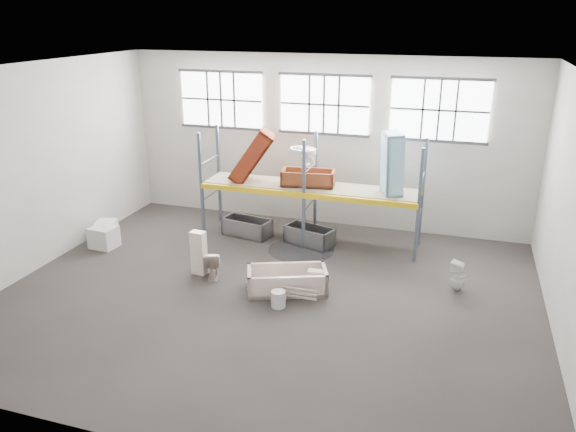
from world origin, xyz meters
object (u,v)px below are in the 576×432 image
at_px(cistern_tall, 199,253).
at_px(blue_tub_upright, 392,164).
at_px(steel_tub_right, 310,236).
at_px(rust_tub_flat, 308,178).
at_px(bathtub_beige, 287,280).
at_px(toilet_beige, 213,264).
at_px(toilet_white, 458,276).
at_px(bucket, 278,299).
at_px(steel_tub_left, 247,227).
at_px(carton_near, 104,237).

bearing_deg(cistern_tall, blue_tub_upright, 39.96).
distance_m(steel_tub_right, rust_tub_flat, 1.61).
distance_m(bathtub_beige, toilet_beige, 1.95).
distance_m(toilet_white, rust_tub_flat, 4.82).
height_order(toilet_white, bucket, toilet_white).
xyz_separation_m(bathtub_beige, steel_tub_left, (-2.14, 2.92, -0.02)).
height_order(toilet_beige, rust_tub_flat, rust_tub_flat).
bearing_deg(carton_near, steel_tub_left, 29.96).
relative_size(toilet_beige, steel_tub_left, 0.51).
bearing_deg(cistern_tall, toilet_beige, -6.14).
relative_size(bathtub_beige, blue_tub_upright, 1.13).
relative_size(cistern_tall, steel_tub_left, 0.80).
distance_m(steel_tub_left, blue_tub_upright, 4.54).
relative_size(toilet_beige, steel_tub_right, 0.52).
bearing_deg(toilet_white, toilet_beige, -64.18).
distance_m(cistern_tall, carton_near, 3.33).
xyz_separation_m(toilet_white, rust_tub_flat, (-4.16, 1.94, 1.46)).
bearing_deg(toilet_beige, bathtub_beige, 156.57).
xyz_separation_m(toilet_beige, blue_tub_upright, (3.80, 2.98, 2.05)).
xyz_separation_m(blue_tub_upright, bucket, (-1.81, -3.90, -2.21)).
distance_m(bathtub_beige, toilet_white, 3.95).
height_order(blue_tub_upright, carton_near, blue_tub_upright).
xyz_separation_m(cistern_tall, carton_near, (-3.24, 0.71, -0.26)).
bearing_deg(toilet_beige, cistern_tall, -30.71).
bearing_deg(bucket, carton_near, 163.06).
distance_m(bathtub_beige, steel_tub_right, 2.86).
bearing_deg(rust_tub_flat, toilet_white, -25.05).
bearing_deg(steel_tub_right, carton_near, -160.24).
relative_size(steel_tub_left, rust_tub_flat, 0.96).
relative_size(toilet_beige, toilet_white, 0.98).
bearing_deg(steel_tub_left, steel_tub_right, -2.08).
relative_size(toilet_beige, rust_tub_flat, 0.48).
xyz_separation_m(toilet_white, carton_near, (-9.33, -0.29, -0.07)).
xyz_separation_m(toilet_white, blue_tub_upright, (-1.90, 1.89, 2.04)).
height_order(bathtub_beige, bucket, bathtub_beige).
height_order(steel_tub_left, bucket, steel_tub_left).
relative_size(steel_tub_left, blue_tub_upright, 0.86).
xyz_separation_m(toilet_beige, steel_tub_right, (1.69, 2.71, -0.10)).
bearing_deg(cistern_tall, rust_tub_flat, 62.09).
height_order(steel_tub_right, rust_tub_flat, rust_tub_flat).
relative_size(cistern_tall, carton_near, 1.62).
height_order(toilet_beige, steel_tub_right, toilet_beige).
xyz_separation_m(cistern_tall, blue_tub_upright, (4.20, 2.90, 1.84)).
bearing_deg(bucket, cistern_tall, 157.30).
distance_m(toilet_white, carton_near, 9.34).
bearing_deg(steel_tub_right, rust_tub_flat, 115.56).
bearing_deg(rust_tub_flat, blue_tub_upright, -1.33).
distance_m(cistern_tall, steel_tub_left, 2.72).
distance_m(cistern_tall, rust_tub_flat, 3.75).
xyz_separation_m(bathtub_beige, toilet_beige, (-1.94, 0.14, 0.08)).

